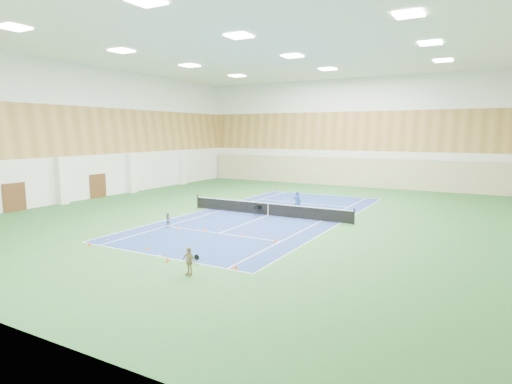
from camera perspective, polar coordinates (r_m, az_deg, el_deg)
ground at (r=31.44m, az=1.63°, el=-3.16°), size 40.00×40.00×0.00m
room_shell at (r=30.85m, az=1.67°, el=7.85°), size 36.00×40.00×12.00m
wood_cladding at (r=30.91m, az=1.69°, el=11.56°), size 36.00×40.00×8.00m
ceiling_light_grid at (r=31.39m, az=1.72°, el=18.71°), size 21.40×25.40×0.06m
court_surface at (r=31.44m, az=1.63°, el=-3.15°), size 10.97×23.77×0.01m
tennis_balls_scatter at (r=31.43m, az=1.63°, el=-3.07°), size 10.57×22.77×0.07m
tennis_net at (r=31.34m, az=1.63°, el=-2.17°), size 12.80×0.10×1.10m
back_curtain at (r=49.42m, az=12.29°, el=2.61°), size 35.40×0.16×3.20m
door_left_a at (r=37.87m, az=-29.52°, el=-0.60°), size 0.08×1.80×2.20m
door_left_b at (r=42.52m, az=-20.31°, el=0.77°), size 0.08×1.80×2.20m
coach at (r=32.47m, az=5.53°, el=-1.35°), size 0.62×0.42×1.66m
child_court at (r=28.02m, az=-11.63°, el=-3.69°), size 0.55×0.48×0.96m
child_apron at (r=18.71m, az=-8.94°, el=-9.06°), size 0.77×0.43×1.24m
ball_cart at (r=31.09m, az=0.27°, el=-2.54°), size 0.57×0.57×0.79m
cone_svc_a at (r=27.39m, az=-10.52°, el=-4.72°), size 0.21×0.21×0.23m
cone_svc_b at (r=26.64m, az=-6.86°, el=-4.99°), size 0.22×0.22×0.24m
cone_svc_c at (r=25.32m, az=-1.83°, el=-5.67°), size 0.18×0.18×0.20m
cone_svc_d at (r=24.01m, az=2.58°, el=-6.41°), size 0.20×0.20×0.22m
cone_base_a at (r=24.92m, az=-21.36°, el=-6.46°), size 0.18×0.18×0.19m
cone_base_b at (r=23.09m, az=-14.33°, el=-7.27°), size 0.18×0.18×0.20m
cone_base_c at (r=20.82m, az=-11.72°, el=-8.86°), size 0.18×0.18×0.20m
cone_base_d at (r=19.44m, az=-2.76°, el=-9.88°), size 0.21×0.21×0.23m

